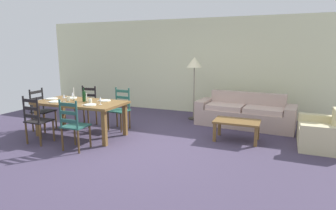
# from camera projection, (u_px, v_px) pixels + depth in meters

# --- Properties ---
(ground_plane) EXTENTS (9.60, 9.60, 0.02)m
(ground_plane) POSITION_uv_depth(u_px,v_px,m) (134.00, 144.00, 5.56)
(ground_plane) COLOR #433952
(wall_far) EXTENTS (9.60, 0.16, 2.70)m
(wall_far) POSITION_uv_depth(u_px,v_px,m) (188.00, 66.00, 8.29)
(wall_far) COLOR beige
(wall_far) RESTS_ON ground_plane
(dining_table) EXTENTS (1.90, 0.96, 0.75)m
(dining_table) POSITION_uv_depth(u_px,v_px,m) (81.00, 105.00, 5.98)
(dining_table) COLOR brown
(dining_table) RESTS_ON ground_plane
(dining_chair_near_left) EXTENTS (0.43, 0.41, 0.96)m
(dining_chair_near_left) POSITION_uv_depth(u_px,v_px,m) (37.00, 120.00, 5.51)
(dining_chair_near_left) COLOR black
(dining_chair_near_left) RESTS_ON ground_plane
(dining_chair_near_right) EXTENTS (0.43, 0.41, 0.96)m
(dining_chair_near_right) POSITION_uv_depth(u_px,v_px,m) (74.00, 125.00, 5.14)
(dining_chair_near_right) COLOR #225048
(dining_chair_near_right) RESTS_ON ground_plane
(dining_chair_far_left) EXTENTS (0.44, 0.43, 0.96)m
(dining_chair_far_left) POSITION_uv_depth(u_px,v_px,m) (87.00, 106.00, 6.85)
(dining_chair_far_left) COLOR black
(dining_chair_far_left) RESTS_ON ground_plane
(dining_chair_far_right) EXTENTS (0.45, 0.43, 0.96)m
(dining_chair_far_right) POSITION_uv_depth(u_px,v_px,m) (120.00, 109.00, 6.53)
(dining_chair_far_right) COLOR #255C4E
(dining_chair_far_right) RESTS_ON ground_plane
(dining_chair_head_west) EXTENTS (0.41, 0.43, 0.96)m
(dining_chair_head_west) POSITION_uv_depth(u_px,v_px,m) (42.00, 110.00, 6.44)
(dining_chair_head_west) COLOR black
(dining_chair_head_west) RESTS_ON ground_plane
(dinner_plate_near_left) EXTENTS (0.24, 0.24, 0.02)m
(dinner_plate_near_left) POSITION_uv_depth(u_px,v_px,m) (55.00, 102.00, 5.90)
(dinner_plate_near_left) COLOR white
(dinner_plate_near_left) RESTS_ON dining_table
(fork_near_left) EXTENTS (0.02, 0.17, 0.01)m
(fork_near_left) POSITION_uv_depth(u_px,v_px,m) (50.00, 101.00, 5.96)
(fork_near_left) COLOR silver
(fork_near_left) RESTS_ON dining_table
(dinner_plate_near_right) EXTENTS (0.24, 0.24, 0.02)m
(dinner_plate_near_right) POSITION_uv_depth(u_px,v_px,m) (90.00, 105.00, 5.57)
(dinner_plate_near_right) COLOR white
(dinner_plate_near_right) RESTS_ON dining_table
(fork_near_right) EXTENTS (0.02, 0.17, 0.01)m
(fork_near_right) POSITION_uv_depth(u_px,v_px,m) (84.00, 104.00, 5.63)
(fork_near_right) COLOR silver
(fork_near_right) RESTS_ON dining_table
(dinner_plate_far_left) EXTENTS (0.24, 0.24, 0.02)m
(dinner_plate_far_left) POSITION_uv_depth(u_px,v_px,m) (72.00, 98.00, 6.36)
(dinner_plate_far_left) COLOR white
(dinner_plate_far_left) RESTS_ON dining_table
(fork_far_left) EXTENTS (0.02, 0.17, 0.01)m
(fork_far_left) POSITION_uv_depth(u_px,v_px,m) (66.00, 98.00, 6.41)
(fork_far_left) COLOR silver
(fork_far_left) RESTS_ON dining_table
(dinner_plate_far_right) EXTENTS (0.24, 0.24, 0.02)m
(dinner_plate_far_right) POSITION_uv_depth(u_px,v_px,m) (105.00, 101.00, 6.02)
(dinner_plate_far_right) COLOR white
(dinner_plate_far_right) RESTS_ON dining_table
(fork_far_right) EXTENTS (0.02, 0.17, 0.01)m
(fork_far_right) POSITION_uv_depth(u_px,v_px,m) (99.00, 100.00, 6.08)
(fork_far_right) COLOR silver
(fork_far_right) RESTS_ON dining_table
(dinner_plate_head_west) EXTENTS (0.24, 0.24, 0.02)m
(dinner_plate_head_west) POSITION_uv_depth(u_px,v_px,m) (52.00, 99.00, 6.25)
(dinner_plate_head_west) COLOR white
(dinner_plate_head_west) RESTS_ON dining_table
(fork_head_west) EXTENTS (0.03, 0.17, 0.01)m
(fork_head_west) POSITION_uv_depth(u_px,v_px,m) (47.00, 99.00, 6.31)
(fork_head_west) COLOR silver
(fork_head_west) RESTS_ON dining_table
(wine_bottle) EXTENTS (0.07, 0.07, 0.32)m
(wine_bottle) POSITION_uv_depth(u_px,v_px,m) (84.00, 96.00, 5.93)
(wine_bottle) COLOR #143819
(wine_bottle) RESTS_ON dining_table
(wine_glass_near_left) EXTENTS (0.06, 0.06, 0.16)m
(wine_glass_near_left) POSITION_uv_depth(u_px,v_px,m) (64.00, 96.00, 5.95)
(wine_glass_near_left) COLOR white
(wine_glass_near_left) RESTS_ON dining_table
(wine_glass_near_right) EXTENTS (0.06, 0.06, 0.16)m
(wine_glass_near_right) POSITION_uv_depth(u_px,v_px,m) (100.00, 99.00, 5.60)
(wine_glass_near_right) COLOR white
(wine_glass_near_right) RESTS_ON dining_table
(wine_glass_far_left) EXTENTS (0.06, 0.06, 0.16)m
(wine_glass_far_left) POSITION_uv_depth(u_px,v_px,m) (73.00, 94.00, 6.20)
(wine_glass_far_left) COLOR white
(wine_glass_far_left) RESTS_ON dining_table
(coffee_cup_primary) EXTENTS (0.07, 0.07, 0.09)m
(coffee_cup_primary) POSITION_uv_depth(u_px,v_px,m) (90.00, 101.00, 5.78)
(coffee_cup_primary) COLOR beige
(coffee_cup_primary) RESTS_ON dining_table
(coffee_cup_secondary) EXTENTS (0.07, 0.07, 0.09)m
(coffee_cup_secondary) POSITION_uv_depth(u_px,v_px,m) (68.00, 99.00, 6.01)
(coffee_cup_secondary) COLOR beige
(coffee_cup_secondary) RESTS_ON dining_table
(candle_tall) EXTENTS (0.05, 0.05, 0.29)m
(candle_tall) POSITION_uv_depth(u_px,v_px,m) (74.00, 97.00, 6.03)
(candle_tall) COLOR #998C66
(candle_tall) RESTS_ON dining_table
(candle_short) EXTENTS (0.05, 0.05, 0.19)m
(candle_short) POSITION_uv_depth(u_px,v_px,m) (87.00, 100.00, 5.84)
(candle_short) COLOR #998C66
(candle_short) RESTS_ON dining_table
(couch) EXTENTS (2.34, 0.98, 0.80)m
(couch) POSITION_uv_depth(u_px,v_px,m) (245.00, 114.00, 6.82)
(couch) COLOR #BA9E91
(couch) RESTS_ON ground_plane
(coffee_table) EXTENTS (0.90, 0.56, 0.42)m
(coffee_table) POSITION_uv_depth(u_px,v_px,m) (237.00, 124.00, 5.71)
(coffee_table) COLOR brown
(coffee_table) RESTS_ON ground_plane
(armchair_upholstered) EXTENTS (0.81, 1.17, 0.72)m
(armchair_upholstered) POSITION_uv_depth(u_px,v_px,m) (325.00, 134.00, 5.35)
(armchair_upholstered) COLOR beige
(armchair_upholstered) RESTS_ON ground_plane
(standing_lamp) EXTENTS (0.40, 0.40, 1.64)m
(standing_lamp) POSITION_uv_depth(u_px,v_px,m) (194.00, 66.00, 7.27)
(standing_lamp) COLOR #332D28
(standing_lamp) RESTS_ON ground_plane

